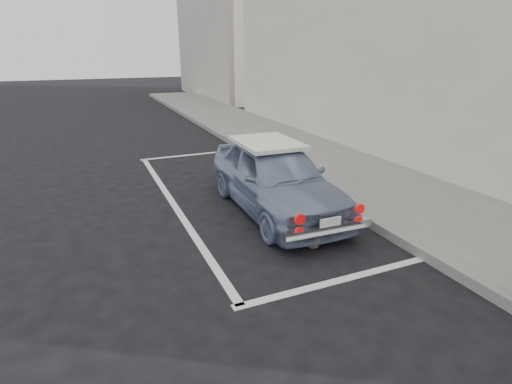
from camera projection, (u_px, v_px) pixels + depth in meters
ground at (290, 269)px, 5.33m from camera, size 80.00×80.00×0.00m
sidewalk at (381, 188)px, 8.23m from camera, size 2.80×40.00×0.15m
shop_building at (442, 19)px, 9.98m from camera, size 3.50×18.00×7.00m
building_far at (227, 27)px, 23.62m from camera, size 3.50×10.00×8.00m
pline_rear at (343, 279)px, 5.08m from camera, size 3.00×0.12×0.01m
pline_front at (196, 154)px, 11.12m from camera, size 3.00×0.12×0.01m
pline_side at (173, 204)px, 7.58m from camera, size 0.12×7.00×0.01m
retro_coupe at (275, 177)px, 7.09m from camera, size 1.53×3.68×1.24m
cat at (312, 241)px, 5.86m from camera, size 0.21×0.47×0.25m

